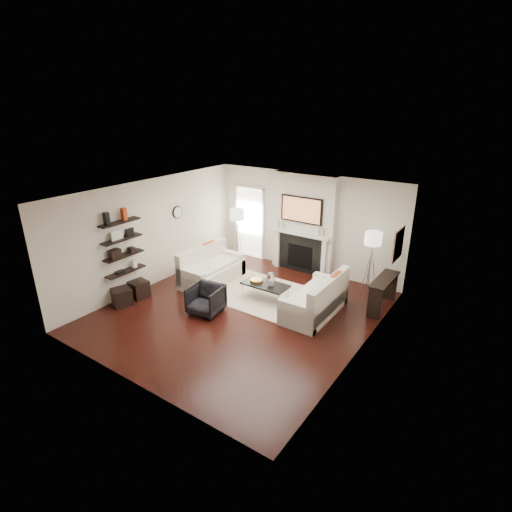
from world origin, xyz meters
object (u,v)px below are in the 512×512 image
Objects in this scene: coffee_table at (265,285)px; armchair at (206,298)px; ottoman_near at (139,289)px; loveseat_right_base at (314,305)px; lamp_left_shade at (237,214)px; loveseat_left_base at (212,274)px; lamp_right_shade at (373,238)px.

armchair is at bearing -121.08° from coffee_table.
ottoman_near is (-2.61, -1.58, -0.20)m from coffee_table.
loveseat_right_base and coffee_table have the same top height.
coffee_table is 2.74m from lamp_left_shade.
armchair is at bearing -66.40° from lamp_left_shade.
armchair reaches higher than ottoman_near.
lamp_left_shade is 3.45m from ottoman_near.
ottoman_near is at bearing -118.52° from loveseat_left_base.
loveseat_right_base is at bearing 3.45° from coffee_table.
loveseat_left_base is 1.96m from lamp_left_shade.
armchair is (-0.76, -1.26, -0.05)m from coffee_table.
loveseat_right_base is at bearing -112.25° from lamp_right_shade.
lamp_right_shade is (3.62, 1.59, 1.24)m from loveseat_left_base.
lamp_left_shade reaches higher than loveseat_right_base.
ottoman_near is (-1.85, -0.33, -0.15)m from armchair.
lamp_right_shade is (1.91, 1.67, 1.05)m from coffee_table.
ottoman_near is (-3.87, -1.66, -0.01)m from loveseat_right_base.
loveseat_left_base reaches higher than ottoman_near.
armchair is 1.89m from ottoman_near.
armchair is 1.77× the size of ottoman_near.
lamp_left_shade is at bearing 155.33° from loveseat_right_base.
ottoman_near is (-0.90, -1.66, -0.01)m from loveseat_left_base.
coffee_table reaches higher than ottoman_near.
lamp_left_shade is (-1.99, 1.57, 1.05)m from coffee_table.
armchair is (-2.01, -1.33, 0.14)m from loveseat_right_base.
lamp_right_shade reaches higher than ottoman_near.
lamp_right_shade reaches higher than armchair.
lamp_left_shade and lamp_right_shade have the same top height.
lamp_left_shade is (-0.28, 1.49, 1.24)m from loveseat_left_base.
lamp_left_shade is at bearing 78.87° from ottoman_near.
loveseat_left_base is 4.14m from lamp_right_shade.
loveseat_left_base is at bearing 117.38° from armchair.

